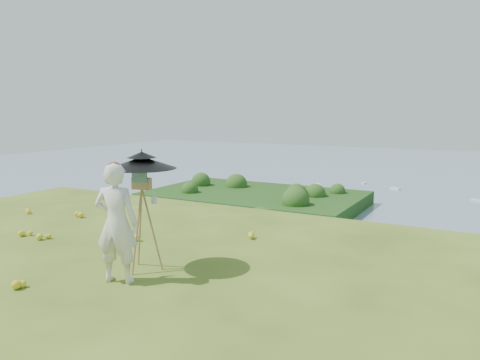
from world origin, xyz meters
The scene contains 12 objects.
ground centered at (0.00, 0.00, 0.00)m, with size 14.00×14.00×0.00m, color #465E1B.
shoreline_tier centered at (0.00, 75.00, -36.00)m, with size 170.00×28.00×8.00m, color gray.
bay_water centered at (0.00, 240.00, -34.00)m, with size 700.00×700.00×0.00m, color slate.
peninsula centered at (-75.00, 155.00, -29.00)m, with size 90.00×60.00×12.00m, color #18370F, non-canonical shape.
slope_trees centered at (0.00, 35.00, -15.00)m, with size 110.00×50.00×6.00m, color #1C4715, non-canonical shape.
harbor_town centered at (0.00, 75.00, -29.50)m, with size 110.00×22.00×5.00m, color beige, non-canonical shape.
moored_boats centered at (-12.50, 161.00, -33.65)m, with size 140.00×140.00×0.70m, color silver, non-canonical shape.
wildflowers centered at (0.00, 0.25, 0.06)m, with size 10.00×10.50×0.12m, color gold, non-canonical shape.
painter centered at (0.90, 1.27, 0.91)m, with size 0.66×0.43×1.81m, color silver.
field_easel centered at (0.88, 1.89, 0.82)m, with size 0.63×0.63×1.65m, color #9F6C42, non-canonical shape.
sun_umbrella centered at (0.87, 1.92, 1.66)m, with size 1.10×1.10×0.61m, color black, non-canonical shape.
painter_cap centered at (0.90, 1.27, 1.76)m, with size 0.22×0.27×0.10m, color #D87777, non-canonical shape.
Camera 1 is at (5.77, -3.78, 2.57)m, focal length 35.00 mm.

